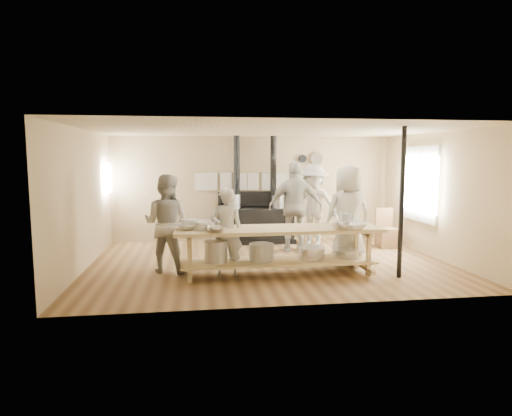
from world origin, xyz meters
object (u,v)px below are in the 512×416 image
at_px(cook_right, 295,207).
at_px(chair, 387,236).
at_px(prep_table, 278,246).
at_px(cook_far_left, 227,232).
at_px(cook_center, 348,215).
at_px(cook_by_window, 314,205).
at_px(stove, 255,221).
at_px(cook_left, 166,223).
at_px(roasting_pan, 201,224).

bearing_deg(cook_right, chair, -169.15).
bearing_deg(prep_table, cook_far_left, 172.40).
relative_size(cook_center, chair, 2.14).
relative_size(cook_far_left, cook_by_window, 0.81).
bearing_deg(prep_table, stove, 89.96).
xyz_separation_m(cook_left, roasting_pan, (0.63, -0.19, 0.01)).
bearing_deg(stove, prep_table, -90.04).
bearing_deg(cook_left, stove, -108.96).
bearing_deg(cook_far_left, cook_right, -131.89).
relative_size(stove, chair, 2.88).
height_order(cook_far_left, cook_by_window, cook_by_window).
distance_m(stove, cook_left, 3.20).
xyz_separation_m(cook_left, chair, (4.91, 1.47, -0.62)).
distance_m(cook_far_left, cook_right, 2.40).
bearing_deg(cook_right, roasting_pan, 43.89).
bearing_deg(chair, cook_by_window, 162.18).
relative_size(cook_by_window, roasting_pan, 4.36).
bearing_deg(chair, cook_far_left, -153.65).
bearing_deg(cook_by_window, chair, 13.70).
distance_m(chair, roasting_pan, 4.64).
distance_m(prep_table, cook_center, 1.67).
bearing_deg(stove, cook_left, -128.13).
relative_size(stove, cook_left, 1.46).
relative_size(cook_left, cook_center, 0.92).
distance_m(cook_right, chair, 2.33).
xyz_separation_m(cook_far_left, chair, (3.85, 1.87, -0.51)).
xyz_separation_m(cook_center, roasting_pan, (-2.82, -0.26, -0.07)).
xyz_separation_m(chair, roasting_pan, (-4.28, -1.66, 0.63)).
distance_m(cook_left, cook_by_window, 3.86).
distance_m(cook_far_left, cook_center, 2.44).
height_order(stove, chair, stove).
bearing_deg(cook_by_window, cook_center, -53.42).
bearing_deg(cook_center, cook_by_window, -92.35).
relative_size(stove, cook_by_window, 1.35).
height_order(cook_center, chair, cook_center).
distance_m(cook_left, roasting_pan, 0.66).
relative_size(cook_far_left, cook_center, 0.81).
relative_size(stove, cook_far_left, 1.67).
bearing_deg(cook_center, cook_right, -66.32).
distance_m(cook_far_left, chair, 4.31).
xyz_separation_m(prep_table, cook_far_left, (-0.90, 0.12, 0.26)).
distance_m(cook_center, roasting_pan, 2.84).
xyz_separation_m(stove, cook_left, (-1.96, -2.50, 0.37)).
height_order(prep_table, chair, chair).
distance_m(prep_table, cook_right, 2.06).
height_order(cook_center, roasting_pan, cook_center).
distance_m(stove, cook_center, 2.88).
bearing_deg(cook_left, cook_center, -159.58).
distance_m(cook_far_left, cook_left, 1.14).
height_order(stove, prep_table, stove).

